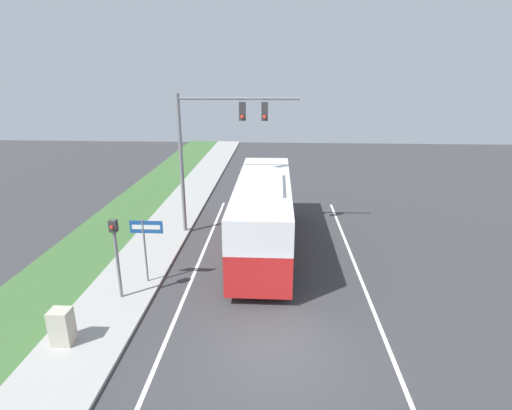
% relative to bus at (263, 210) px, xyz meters
% --- Properties ---
extents(ground_plane, '(80.00, 80.00, 0.00)m').
position_rel_bus_xyz_m(ground_plane, '(0.68, -7.93, -1.99)').
color(ground_plane, '#38383A').
extents(sidewalk, '(2.80, 80.00, 0.12)m').
position_rel_bus_xyz_m(sidewalk, '(-5.52, -7.93, -1.93)').
color(sidewalk, '#9E9E99').
rests_on(sidewalk, ground_plane).
extents(lane_divider_near, '(0.14, 30.00, 0.01)m').
position_rel_bus_xyz_m(lane_divider_near, '(-2.92, -7.93, -1.98)').
color(lane_divider_near, silver).
rests_on(lane_divider_near, ground_plane).
extents(lane_divider_far, '(0.14, 30.00, 0.01)m').
position_rel_bus_xyz_m(lane_divider_far, '(4.28, -7.93, -1.98)').
color(lane_divider_far, silver).
rests_on(lane_divider_far, ground_plane).
extents(bus, '(2.74, 11.04, 3.67)m').
position_rel_bus_xyz_m(bus, '(0.00, 0.00, 0.00)').
color(bus, red).
rests_on(bus, ground_plane).
extents(signal_gantry, '(6.16, 0.41, 7.41)m').
position_rel_bus_xyz_m(signal_gantry, '(-2.64, 1.75, 3.25)').
color(signal_gantry, slate).
rests_on(signal_gantry, ground_plane).
extents(pedestrian_signal, '(0.28, 0.34, 3.28)m').
position_rel_bus_xyz_m(pedestrian_signal, '(-5.30, -5.24, 0.23)').
color(pedestrian_signal, slate).
rests_on(pedestrian_signal, ground_plane).
extents(street_sign, '(1.34, 0.08, 2.84)m').
position_rel_bus_xyz_m(street_sign, '(-4.59, -3.96, 0.05)').
color(street_sign, slate).
rests_on(street_sign, ground_plane).
extents(utility_cabinet, '(0.64, 0.55, 1.19)m').
position_rel_bus_xyz_m(utility_cabinet, '(-6.10, -8.06, -1.27)').
color(utility_cabinet, '#B7B29E').
rests_on(utility_cabinet, sidewalk).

